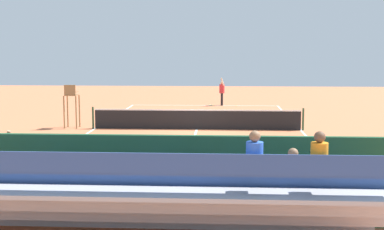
{
  "coord_description": "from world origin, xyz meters",
  "views": [
    {
      "loc": [
        -1.27,
        25.49,
        3.89
      ],
      "look_at": [
        0.0,
        4.0,
        1.2
      ],
      "focal_mm": 49.76,
      "sensor_mm": 36.0,
      "label": 1
    }
  ],
  "objects_px": {
    "tennis_player": "(222,91)",
    "tennis_ball_far": "(236,106)",
    "equipment_bag": "(164,207)",
    "umpire_chair": "(71,101)",
    "tennis_net": "(197,119)",
    "tennis_ball_near": "(246,110)",
    "bleacher_stand": "(157,199)",
    "tennis_racket": "(211,105)",
    "line_judge": "(3,169)",
    "courtside_bench": "(252,191)"
  },
  "relations": [
    {
      "from": "tennis_player",
      "to": "tennis_ball_far",
      "type": "xyz_separation_m",
      "value": [
        -0.98,
        0.62,
        -0.98
      ]
    },
    {
      "from": "equipment_bag",
      "to": "tennis_ball_far",
      "type": "height_order",
      "value": "equipment_bag"
    },
    {
      "from": "umpire_chair",
      "to": "tennis_ball_far",
      "type": "relative_size",
      "value": 32.42
    },
    {
      "from": "tennis_net",
      "to": "tennis_ball_near",
      "type": "distance_m",
      "value": 8.34
    },
    {
      "from": "bleacher_stand",
      "to": "tennis_ball_far",
      "type": "xyz_separation_m",
      "value": [
        -2.17,
        -25.85,
        -0.91
      ]
    },
    {
      "from": "bleacher_stand",
      "to": "tennis_player",
      "type": "relative_size",
      "value": 4.7
    },
    {
      "from": "tennis_racket",
      "to": "tennis_ball_far",
      "type": "relative_size",
      "value": 8.73
    },
    {
      "from": "tennis_net",
      "to": "line_judge",
      "type": "height_order",
      "value": "line_judge"
    },
    {
      "from": "tennis_racket",
      "to": "line_judge",
      "type": "height_order",
      "value": "line_judge"
    },
    {
      "from": "bleacher_stand",
      "to": "tennis_racket",
      "type": "height_order",
      "value": "bleacher_stand"
    },
    {
      "from": "tennis_net",
      "to": "tennis_ball_near",
      "type": "height_order",
      "value": "tennis_net"
    },
    {
      "from": "equipment_bag",
      "to": "tennis_racket",
      "type": "relative_size",
      "value": 1.56
    },
    {
      "from": "tennis_net",
      "to": "bleacher_stand",
      "type": "bearing_deg",
      "value": 89.94
    },
    {
      "from": "tennis_net",
      "to": "tennis_ball_far",
      "type": "height_order",
      "value": "tennis_net"
    },
    {
      "from": "tennis_player",
      "to": "equipment_bag",
      "type": "bearing_deg",
      "value": 87.0
    },
    {
      "from": "umpire_chair",
      "to": "tennis_racket",
      "type": "relative_size",
      "value": 3.71
    },
    {
      "from": "tennis_net",
      "to": "courtside_bench",
      "type": "relative_size",
      "value": 5.72
    },
    {
      "from": "courtside_bench",
      "to": "tennis_racket",
      "type": "bearing_deg",
      "value": -86.44
    },
    {
      "from": "umpire_chair",
      "to": "tennis_ball_far",
      "type": "bearing_deg",
      "value": -128.85
    },
    {
      "from": "tennis_net",
      "to": "line_judge",
      "type": "xyz_separation_m",
      "value": [
        4.02,
        13.28,
        0.51
      ]
    },
    {
      "from": "courtside_bench",
      "to": "equipment_bag",
      "type": "relative_size",
      "value": 2.0
    },
    {
      "from": "tennis_ball_far",
      "to": "equipment_bag",
      "type": "bearing_deg",
      "value": 84.6
    },
    {
      "from": "line_judge",
      "to": "equipment_bag",
      "type": "bearing_deg",
      "value": 178.18
    },
    {
      "from": "bleacher_stand",
      "to": "umpire_chair",
      "type": "height_order",
      "value": "bleacher_stand"
    },
    {
      "from": "courtside_bench",
      "to": "equipment_bag",
      "type": "bearing_deg",
      "value": 3.54
    },
    {
      "from": "tennis_net",
      "to": "bleacher_stand",
      "type": "distance_m",
      "value": 15.35
    },
    {
      "from": "tennis_ball_near",
      "to": "line_judge",
      "type": "relative_size",
      "value": 0.03
    },
    {
      "from": "umpire_chair",
      "to": "tennis_player",
      "type": "height_order",
      "value": "umpire_chair"
    },
    {
      "from": "tennis_net",
      "to": "tennis_player",
      "type": "height_order",
      "value": "tennis_player"
    },
    {
      "from": "equipment_bag",
      "to": "tennis_ball_far",
      "type": "xyz_separation_m",
      "value": [
        -2.26,
        -23.9,
        -0.15
      ]
    },
    {
      "from": "tennis_ball_near",
      "to": "line_judge",
      "type": "height_order",
      "value": "line_judge"
    },
    {
      "from": "tennis_player",
      "to": "line_judge",
      "type": "xyz_separation_m",
      "value": [
        5.19,
        24.39,
        0.0
      ]
    },
    {
      "from": "tennis_net",
      "to": "courtside_bench",
      "type": "height_order",
      "value": "tennis_net"
    },
    {
      "from": "line_judge",
      "to": "tennis_ball_far",
      "type": "bearing_deg",
      "value": -104.54
    },
    {
      "from": "equipment_bag",
      "to": "tennis_ball_far",
      "type": "distance_m",
      "value": 24.01
    },
    {
      "from": "umpire_chair",
      "to": "equipment_bag",
      "type": "relative_size",
      "value": 2.38
    },
    {
      "from": "tennis_net",
      "to": "umpire_chair",
      "type": "xyz_separation_m",
      "value": [
        6.2,
        -0.13,
        0.81
      ]
    },
    {
      "from": "tennis_net",
      "to": "line_judge",
      "type": "bearing_deg",
      "value": 73.17
    },
    {
      "from": "tennis_ball_far",
      "to": "line_judge",
      "type": "xyz_separation_m",
      "value": [
        6.17,
        23.77,
        0.98
      ]
    },
    {
      "from": "tennis_net",
      "to": "umpire_chair",
      "type": "bearing_deg",
      "value": -1.23
    },
    {
      "from": "tennis_net",
      "to": "courtside_bench",
      "type": "bearing_deg",
      "value": 98.42
    },
    {
      "from": "umpire_chair",
      "to": "tennis_ball_far",
      "type": "xyz_separation_m",
      "value": [
        -8.35,
        -10.37,
        -1.28
      ]
    },
    {
      "from": "tennis_net",
      "to": "tennis_racket",
      "type": "distance_m",
      "value": 11.25
    },
    {
      "from": "line_judge",
      "to": "tennis_net",
      "type": "bearing_deg",
      "value": -106.83
    },
    {
      "from": "tennis_player",
      "to": "line_judge",
      "type": "relative_size",
      "value": 1.0
    },
    {
      "from": "umpire_chair",
      "to": "tennis_racket",
      "type": "bearing_deg",
      "value": -120.9
    },
    {
      "from": "courtside_bench",
      "to": "tennis_player",
      "type": "height_order",
      "value": "tennis_player"
    },
    {
      "from": "courtside_bench",
      "to": "tennis_ball_far",
      "type": "xyz_separation_m",
      "value": [
        -0.19,
        -23.77,
        -0.53
      ]
    },
    {
      "from": "umpire_chair",
      "to": "courtside_bench",
      "type": "bearing_deg",
      "value": 121.35
    },
    {
      "from": "tennis_net",
      "to": "tennis_racket",
      "type": "xyz_separation_m",
      "value": [
        -0.44,
        -11.23,
        -0.49
      ]
    }
  ]
}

